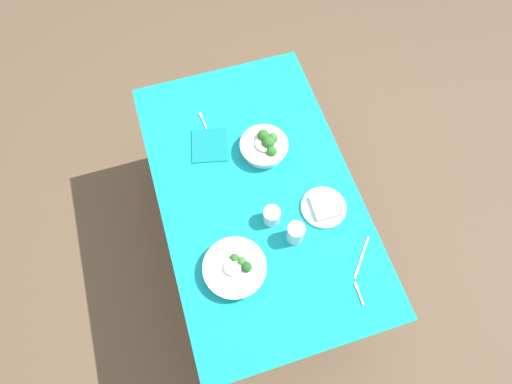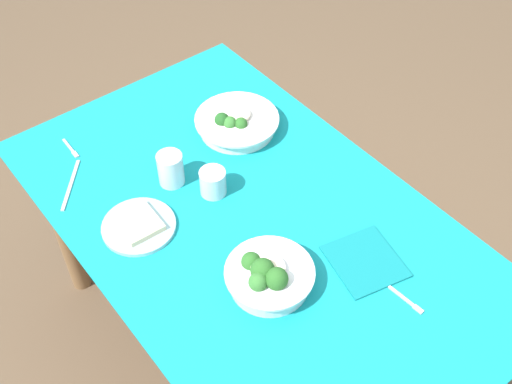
% 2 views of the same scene
% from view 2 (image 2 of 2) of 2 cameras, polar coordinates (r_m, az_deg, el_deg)
% --- Properties ---
extents(ground_plane, '(6.00, 6.00, 0.00)m').
position_cam_2_polar(ground_plane, '(2.39, -0.28, -13.73)').
color(ground_plane, brown).
extents(dining_table, '(1.49, 0.89, 0.72)m').
position_cam_2_polar(dining_table, '(1.88, -0.35, -4.64)').
color(dining_table, teal).
rests_on(dining_table, ground_plane).
extents(broccoli_bowl_far, '(0.23, 0.23, 0.10)m').
position_cam_2_polar(broccoli_bowl_far, '(1.63, 1.06, -7.47)').
color(broccoli_bowl_far, white).
rests_on(broccoli_bowl_far, dining_table).
extents(broccoli_bowl_near, '(0.27, 0.27, 0.08)m').
position_cam_2_polar(broccoli_bowl_near, '(2.04, -1.75, 6.12)').
color(broccoli_bowl_near, white).
rests_on(broccoli_bowl_near, dining_table).
extents(bread_side_plate, '(0.21, 0.21, 0.03)m').
position_cam_2_polar(bread_side_plate, '(1.80, -10.38, -2.92)').
color(bread_side_plate, '#99C6D1').
rests_on(bread_side_plate, dining_table).
extents(water_glass_center, '(0.08, 0.08, 0.10)m').
position_cam_2_polar(water_glass_center, '(1.88, -7.59, 2.05)').
color(water_glass_center, silver).
rests_on(water_glass_center, dining_table).
extents(water_glass_side, '(0.08, 0.08, 0.08)m').
position_cam_2_polar(water_glass_side, '(1.84, -3.85, 0.87)').
color(water_glass_side, silver).
rests_on(water_glass_side, dining_table).
extents(fork_by_far_bowl, '(0.10, 0.01, 0.00)m').
position_cam_2_polar(fork_by_far_bowl, '(2.07, -16.09, 3.68)').
color(fork_by_far_bowl, '#B7B7BC').
rests_on(fork_by_far_bowl, dining_table).
extents(fork_by_near_bowl, '(0.11, 0.02, 0.00)m').
position_cam_2_polar(fork_by_near_bowl, '(1.68, 13.28, -9.37)').
color(fork_by_near_bowl, '#B7B7BC').
rests_on(fork_by_near_bowl, dining_table).
extents(table_knife_left, '(0.16, 0.14, 0.00)m').
position_cam_2_polar(table_knife_left, '(1.96, -16.12, 0.62)').
color(table_knife_left, '#B7B7BC').
rests_on(table_knife_left, dining_table).
extents(napkin_folded_upper, '(0.22, 0.21, 0.01)m').
position_cam_2_polar(napkin_folded_upper, '(1.73, 9.65, -6.08)').
color(napkin_folded_upper, '#0F777D').
rests_on(napkin_folded_upper, dining_table).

